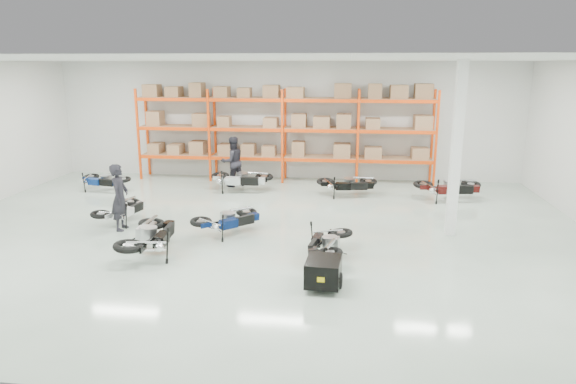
# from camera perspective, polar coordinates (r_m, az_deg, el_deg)

# --- Properties ---
(room) EXTENTS (18.00, 18.00, 18.00)m
(room) POSITION_cam_1_polar(r_m,az_deg,el_deg) (13.28, -4.00, 4.73)
(room) COLOR #B8CDBD
(room) RESTS_ON ground
(pallet_rack) EXTENTS (11.28, 0.98, 3.62)m
(pallet_rack) POSITION_cam_1_polar(r_m,az_deg,el_deg) (19.60, -0.48, 7.77)
(pallet_rack) COLOR #FA470D
(pallet_rack) RESTS_ON ground
(structural_column) EXTENTS (0.25, 0.25, 4.50)m
(structural_column) POSITION_cam_1_polar(r_m,az_deg,el_deg) (13.82, 18.19, 4.42)
(structural_column) COLOR white
(structural_column) RESTS_ON ground
(moto_blue_centre) EXTENTS (1.79, 1.80, 1.10)m
(moto_blue_centre) POSITION_cam_1_polar(r_m,az_deg,el_deg) (13.61, -6.62, -2.59)
(moto_blue_centre) COLOR #061745
(moto_blue_centre) RESTS_ON ground
(moto_silver_left) EXTENTS (1.13, 1.77, 1.06)m
(moto_silver_left) POSITION_cam_1_polar(r_m,az_deg,el_deg) (15.25, -17.96, -1.45)
(moto_silver_left) COLOR silver
(moto_silver_left) RESTS_ON ground
(moto_black_far_left) EXTENTS (1.10, 2.03, 1.28)m
(moto_black_far_left) POSITION_cam_1_polar(r_m,az_deg,el_deg) (12.47, -15.01, -4.13)
(moto_black_far_left) COLOR black
(moto_black_far_left) RESTS_ON ground
(moto_touring_right) EXTENTS (1.07, 1.77, 1.08)m
(moto_touring_right) POSITION_cam_1_polar(r_m,az_deg,el_deg) (11.85, 4.37, -5.12)
(moto_touring_right) COLOR black
(moto_touring_right) RESTS_ON ground
(trailer) EXTENTS (0.76, 1.44, 0.60)m
(trailer) POSITION_cam_1_polar(r_m,az_deg,el_deg) (10.41, 3.96, -8.80)
(trailer) COLOR black
(trailer) RESTS_ON ground
(moto_back_a) EXTENTS (1.79, 1.17, 1.07)m
(moto_back_a) POSITION_cam_1_polar(r_m,az_deg,el_deg) (19.34, -19.87, 1.59)
(moto_back_a) COLOR navy
(moto_back_a) RESTS_ON ground
(moto_back_b) EXTENTS (1.94, 0.98, 1.25)m
(moto_back_b) POSITION_cam_1_polar(r_m,az_deg,el_deg) (18.19, -5.30, 1.89)
(moto_back_b) COLOR silver
(moto_back_b) RESTS_ON ground
(moto_back_c) EXTENTS (1.88, 1.09, 1.16)m
(moto_back_c) POSITION_cam_1_polar(r_m,az_deg,el_deg) (17.59, 6.64, 1.30)
(moto_back_c) COLOR black
(moto_back_c) RESTS_ON ground
(moto_back_d) EXTENTS (2.01, 1.17, 1.24)m
(moto_back_d) POSITION_cam_1_polar(r_m,az_deg,el_deg) (17.70, 17.49, 0.95)
(moto_back_d) COLOR #430E0D
(moto_back_d) RESTS_ON ground
(person_left) EXTENTS (0.49, 0.70, 1.81)m
(person_left) POSITION_cam_1_polar(r_m,az_deg,el_deg) (14.53, -18.19, -0.56)
(person_left) COLOR black
(person_left) RESTS_ON ground
(person_back) EXTENTS (1.14, 1.10, 1.85)m
(person_back) POSITION_cam_1_polar(r_m,az_deg,el_deg) (18.92, -6.17, 3.38)
(person_back) COLOR black
(person_back) RESTS_ON ground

